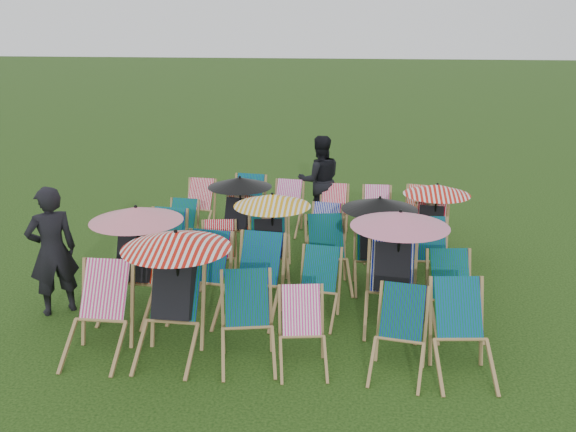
# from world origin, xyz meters

# --- Properties ---
(ground) EXTENTS (100.00, 100.00, 0.00)m
(ground) POSITION_xyz_m (0.00, 0.00, 0.00)
(ground) COLOR black
(ground) RESTS_ON ground
(deckchair_0) EXTENTS (0.67, 0.94, 1.01)m
(deckchair_0) POSITION_xyz_m (-2.06, -2.24, 0.51)
(deckchair_0) COLOR #9E7B49
(deckchair_0) RESTS_ON ground
(deckchair_1) EXTENTS (1.23, 1.28, 1.46)m
(deckchair_1) POSITION_xyz_m (-1.21, -2.13, 0.77)
(deckchair_1) COLOR #9E7B49
(deckchair_1) RESTS_ON ground
(deckchair_2) EXTENTS (0.79, 0.98, 0.95)m
(deckchair_2) POSITION_xyz_m (-0.34, -2.19, 0.47)
(deckchair_2) COLOR #9E7B49
(deckchair_2) RESTS_ON ground
(deckchair_3) EXTENTS (0.66, 0.83, 0.83)m
(deckchair_3) POSITION_xyz_m (0.27, -2.23, 0.41)
(deckchair_3) COLOR #9E7B49
(deckchair_3) RESTS_ON ground
(deckchair_4) EXTENTS (0.72, 0.91, 0.89)m
(deckchair_4) POSITION_xyz_m (1.32, -2.25, 0.44)
(deckchair_4) COLOR #9E7B49
(deckchair_4) RESTS_ON ground
(deckchair_5) EXTENTS (0.74, 0.96, 0.97)m
(deckchair_5) POSITION_xyz_m (2.00, -2.22, 0.49)
(deckchair_5) COLOR #9E7B49
(deckchair_5) RESTS_ON ground
(deckchair_6) EXTENTS (1.19, 1.25, 1.41)m
(deckchair_6) POSITION_xyz_m (-2.02, -1.11, 0.75)
(deckchair_6) COLOR #9E7B49
(deckchair_6) RESTS_ON ground
(deckchair_7) EXTENTS (0.78, 1.00, 1.01)m
(deckchair_7) POSITION_xyz_m (-1.15, -1.07, 0.50)
(deckchair_7) COLOR #9E7B49
(deckchair_7) RESTS_ON ground
(deckchair_8) EXTENTS (0.77, 1.00, 1.01)m
(deckchair_8) POSITION_xyz_m (-0.44, -1.04, 0.50)
(deckchair_8) COLOR #9E7B49
(deckchair_8) RESTS_ON ground
(deckchair_9) EXTENTS (0.67, 0.86, 0.86)m
(deckchair_9) POSITION_xyz_m (0.35, -1.05, 0.43)
(deckchair_9) COLOR #9E7B49
(deckchair_9) RESTS_ON ground
(deckchair_10) EXTENTS (1.22, 1.28, 1.45)m
(deckchair_10) POSITION_xyz_m (1.30, -1.08, 0.76)
(deckchair_10) COLOR #9E7B49
(deckchair_10) RESTS_ON ground
(deckchair_11) EXTENTS (0.71, 0.91, 0.92)m
(deckchair_11) POSITION_xyz_m (2.05, -1.16, 0.46)
(deckchair_11) COLOR #9E7B49
(deckchair_11) RESTS_ON ground
(deckchair_12) EXTENTS (0.71, 0.93, 0.95)m
(deckchair_12) POSITION_xyz_m (-2.04, 0.13, 0.47)
(deckchair_12) COLOR #9E7B49
(deckchair_12) RESTS_ON ground
(deckchair_13) EXTENTS (0.66, 0.84, 0.83)m
(deckchair_13) POSITION_xyz_m (-1.15, 0.01, 0.42)
(deckchair_13) COLOR #9E7B49
(deckchair_13) RESTS_ON ground
(deckchair_14) EXTENTS (1.10, 1.20, 1.31)m
(deckchair_14) POSITION_xyz_m (-0.40, 0.04, 0.69)
(deckchair_14) COLOR #9E7B49
(deckchair_14) RESTS_ON ground
(deckchair_15) EXTENTS (0.80, 0.99, 0.96)m
(deckchair_15) POSITION_xyz_m (0.45, 0.00, 0.48)
(deckchair_15) COLOR #9E7B49
(deckchair_15) RESTS_ON ground
(deckchair_16) EXTENTS (1.08, 1.14, 1.29)m
(deckchair_16) POSITION_xyz_m (1.11, 0.11, 0.68)
(deckchair_16) COLOR #9E7B49
(deckchair_16) RESTS_ON ground
(deckchair_17) EXTENTS (0.66, 0.90, 0.94)m
(deckchair_17) POSITION_xyz_m (1.89, 0.11, 0.47)
(deckchair_17) COLOR #9E7B49
(deckchair_17) RESTS_ON ground
(deckchair_18) EXTENTS (0.61, 0.80, 0.82)m
(deckchair_18) POSITION_xyz_m (-2.05, 1.13, 0.41)
(deckchair_18) COLOR #9E7B49
(deckchair_18) RESTS_ON ground
(deckchair_19) EXTENTS (1.04, 1.11, 1.24)m
(deckchair_19) POSITION_xyz_m (-1.12, 1.28, 0.65)
(deckchair_19) COLOR #9E7B49
(deckchair_19) RESTS_ON ground
(deckchair_20) EXTENTS (0.64, 0.83, 0.83)m
(deckchair_20) POSITION_xyz_m (-0.48, 1.12, 0.42)
(deckchair_20) COLOR #9E7B49
(deckchair_20) RESTS_ON ground
(deckchair_21) EXTENTS (0.66, 0.83, 0.82)m
(deckchair_21) POSITION_xyz_m (0.30, 1.15, 0.41)
(deckchair_21) COLOR #9E7B49
(deckchair_21) RESTS_ON ground
(deckchair_22) EXTENTS (0.56, 0.78, 0.84)m
(deckchair_22) POSITION_xyz_m (1.22, 1.26, 0.42)
(deckchair_22) COLOR #9E7B49
(deckchair_22) RESTS_ON ground
(deckchair_23) EXTENTS (1.04, 1.10, 1.23)m
(deckchair_23) POSITION_xyz_m (2.01, 1.18, 0.65)
(deckchair_23) COLOR #9E7B49
(deckchair_23) RESTS_ON ground
(deckchair_24) EXTENTS (0.64, 0.84, 0.86)m
(deckchair_24) POSITION_xyz_m (-2.05, 2.34, 0.43)
(deckchair_24) COLOR #9E7B49
(deckchair_24) RESTS_ON ground
(deckchair_25) EXTENTS (0.75, 0.97, 0.97)m
(deckchair_25) POSITION_xyz_m (-1.16, 2.30, 0.48)
(deckchair_25) COLOR #9E7B49
(deckchair_25) RESTS_ON ground
(deckchair_26) EXTENTS (0.66, 0.86, 0.87)m
(deckchair_26) POSITION_xyz_m (-0.43, 2.38, 0.44)
(deckchair_26) COLOR #9E7B49
(deckchair_26) RESTS_ON ground
(deckchair_27) EXTENTS (0.58, 0.79, 0.84)m
(deckchair_27) POSITION_xyz_m (0.42, 2.31, 0.42)
(deckchair_27) COLOR #9E7B49
(deckchair_27) RESTS_ON ground
(deckchair_28) EXTENTS (0.55, 0.77, 0.83)m
(deckchair_28) POSITION_xyz_m (1.19, 2.32, 0.42)
(deckchair_28) COLOR #9E7B49
(deckchair_28) RESTS_ON ground
(deckchair_29) EXTENTS (0.71, 0.88, 0.86)m
(deckchair_29) POSITION_xyz_m (1.90, 2.29, 0.43)
(deckchair_29) COLOR #9E7B49
(deckchair_29) RESTS_ON ground
(person_left) EXTENTS (0.74, 0.71, 1.71)m
(person_left) POSITION_xyz_m (-3.04, -1.21, 0.85)
(person_left) COLOR black
(person_left) RESTS_ON ground
(person_rear) EXTENTS (0.94, 0.81, 1.67)m
(person_rear) POSITION_xyz_m (0.15, 2.88, 0.83)
(person_rear) COLOR black
(person_rear) RESTS_ON ground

